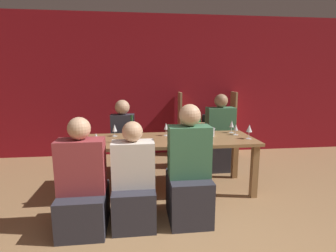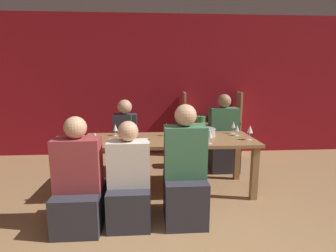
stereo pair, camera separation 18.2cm
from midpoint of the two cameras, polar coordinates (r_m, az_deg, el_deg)
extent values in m
cube|color=maroon|center=(5.21, -4.16, 8.64)|extent=(8.80, 0.06, 2.70)
cube|color=tan|center=(5.13, 1.56, 0.43)|extent=(0.04, 0.30, 1.24)
cube|color=tan|center=(5.40, 12.99, 0.66)|extent=(0.04, 0.30, 1.24)
cube|color=tan|center=(5.38, 7.27, -5.77)|extent=(1.08, 0.30, 0.04)
cylinder|color=red|center=(5.27, 2.70, -5.04)|extent=(0.19, 0.19, 0.14)
sphere|color=black|center=(5.24, 2.71, -4.17)|extent=(0.02, 0.02, 0.02)
cylinder|color=#235BAD|center=(5.31, 5.01, -5.04)|extent=(0.19, 0.19, 0.13)
sphere|color=black|center=(5.29, 5.02, -4.26)|extent=(0.02, 0.02, 0.02)
cylinder|color=#338447|center=(5.35, 7.29, -4.88)|extent=(0.18, 0.18, 0.14)
sphere|color=black|center=(5.33, 7.31, -4.05)|extent=(0.02, 0.02, 0.02)
cylinder|color=#338447|center=(5.41, 9.51, -4.95)|extent=(0.18, 0.18, 0.10)
sphere|color=black|center=(5.40, 9.53, -4.30)|extent=(0.02, 0.02, 0.02)
cylinder|color=red|center=(5.47, 11.70, -4.62)|extent=(0.19, 0.19, 0.15)
sphere|color=black|center=(5.45, 11.73, -3.76)|extent=(0.02, 0.02, 0.02)
cube|color=tan|center=(5.24, 7.42, 0.75)|extent=(1.08, 0.30, 0.04)
cylinder|color=gold|center=(5.13, 2.76, 1.63)|extent=(0.19, 0.19, 0.14)
sphere|color=black|center=(5.12, 2.77, 2.54)|extent=(0.02, 0.02, 0.02)
cylinder|color=#338447|center=(5.18, 5.12, 1.52)|extent=(0.19, 0.19, 0.11)
sphere|color=black|center=(5.17, 5.13, 2.28)|extent=(0.02, 0.02, 0.02)
cylinder|color=black|center=(5.22, 7.45, 1.69)|extent=(0.19, 0.19, 0.14)
sphere|color=black|center=(5.21, 7.47, 2.58)|extent=(0.02, 0.02, 0.02)
cylinder|color=gold|center=(5.28, 9.72, 1.51)|extent=(0.16, 0.16, 0.10)
sphere|color=black|center=(5.27, 9.74, 2.17)|extent=(0.02, 0.02, 0.02)
cube|color=olive|center=(3.47, -1.31, -3.07)|extent=(2.27, 0.83, 0.04)
cube|color=olive|center=(3.33, -19.43, -10.88)|extent=(0.08, 0.08, 0.69)
cube|color=olive|center=(3.53, 16.85, -9.49)|extent=(0.08, 0.08, 0.69)
cube|color=olive|center=(3.94, -17.37, -7.37)|extent=(0.08, 0.08, 0.69)
cube|color=olive|center=(4.11, 13.14, -6.41)|extent=(0.08, 0.08, 0.69)
cylinder|color=#B7BABC|center=(3.67, 6.33, -1.25)|extent=(0.31, 0.31, 0.10)
torus|color=#B7BABC|center=(3.66, 6.34, -0.51)|extent=(0.32, 0.32, 0.01)
cylinder|color=#1E4C23|center=(3.27, -9.44, -1.69)|extent=(0.08, 0.08, 0.23)
cone|color=#1E4C23|center=(3.24, -9.51, 0.55)|extent=(0.08, 0.08, 0.03)
cylinder|color=#1E4C23|center=(3.23, -9.54, 1.60)|extent=(0.03, 0.03, 0.09)
cylinder|color=white|center=(3.64, -1.86, -2.08)|extent=(0.07, 0.07, 0.00)
cylinder|color=white|center=(3.63, -1.87, -1.39)|extent=(0.01, 0.01, 0.09)
cone|color=white|center=(3.61, -1.88, -0.04)|extent=(0.06, 0.06, 0.09)
cylinder|color=beige|center=(3.61, -1.87, -0.39)|extent=(0.03, 0.03, 0.04)
cylinder|color=white|center=(3.69, -12.89, -2.14)|extent=(0.07, 0.07, 0.00)
cylinder|color=white|center=(3.69, -12.91, -1.62)|extent=(0.01, 0.01, 0.06)
cone|color=white|center=(3.67, -12.96, -0.41)|extent=(0.07, 0.07, 0.10)
cylinder|color=beige|center=(3.68, -12.95, -0.78)|extent=(0.04, 0.04, 0.04)
cylinder|color=white|center=(3.91, 12.32, -1.43)|extent=(0.07, 0.07, 0.00)
cylinder|color=white|center=(3.90, 12.35, -0.81)|extent=(0.01, 0.01, 0.08)
cone|color=white|center=(3.88, 12.40, 0.48)|extent=(0.06, 0.06, 0.10)
cylinder|color=beige|center=(3.89, 12.39, 0.12)|extent=(0.03, 0.03, 0.04)
cylinder|color=white|center=(3.22, -16.87, -4.24)|extent=(0.07, 0.07, 0.00)
cylinder|color=white|center=(3.21, -16.91, -3.53)|extent=(0.01, 0.01, 0.08)
cone|color=white|center=(3.19, -16.98, -2.20)|extent=(0.06, 0.06, 0.08)
cylinder|color=beige|center=(3.19, -16.96, -2.53)|extent=(0.04, 0.04, 0.03)
cylinder|color=white|center=(3.78, 13.15, -1.86)|extent=(0.07, 0.07, 0.00)
cylinder|color=white|center=(3.77, 13.17, -1.38)|extent=(0.01, 0.01, 0.06)
cone|color=white|center=(3.76, 13.21, -0.31)|extent=(0.06, 0.06, 0.08)
cylinder|color=beige|center=(3.76, 13.20, -0.62)|extent=(0.03, 0.03, 0.03)
cylinder|color=white|center=(3.21, -19.34, -4.44)|extent=(0.06, 0.06, 0.00)
cylinder|color=white|center=(3.19, -19.39, -3.66)|extent=(0.01, 0.01, 0.09)
cone|color=white|center=(3.18, -19.48, -2.12)|extent=(0.08, 0.08, 0.09)
cylinder|color=beige|center=(3.18, -19.46, -2.53)|extent=(0.04, 0.04, 0.04)
cylinder|color=white|center=(3.59, 15.77, -2.66)|extent=(0.07, 0.07, 0.00)
cylinder|color=white|center=(3.58, 15.81, -1.93)|extent=(0.01, 0.01, 0.09)
cone|color=white|center=(3.56, 15.88, -0.47)|extent=(0.08, 0.08, 0.10)
cylinder|color=maroon|center=(3.56, 15.86, -0.86)|extent=(0.04, 0.04, 0.04)
cylinder|color=white|center=(3.26, 7.72, -3.69)|extent=(0.06, 0.06, 0.00)
cylinder|color=white|center=(3.25, 7.74, -3.01)|extent=(0.01, 0.01, 0.08)
cone|color=white|center=(3.23, 7.78, -1.61)|extent=(0.07, 0.07, 0.09)
cylinder|color=maroon|center=(3.23, 7.77, -1.99)|extent=(0.04, 0.04, 0.03)
cube|color=#1E2338|center=(3.32, -12.11, -3.51)|extent=(0.11, 0.16, 0.01)
cube|color=#2D2D38|center=(2.92, -9.20, -16.41)|extent=(0.43, 0.54, 0.42)
cube|color=silver|center=(2.75, -9.48, -8.13)|extent=(0.43, 0.24, 0.47)
sphere|color=tan|center=(2.66, -9.70, -1.21)|extent=(0.21, 0.21, 0.21)
cube|color=#2D2D38|center=(4.32, -10.78, -7.03)|extent=(0.37, 0.46, 0.47)
cube|color=#2D2D38|center=(4.20, -11.01, -0.82)|extent=(0.37, 0.20, 0.49)
sphere|color=tan|center=(4.15, -11.18, 4.04)|extent=(0.23, 0.23, 0.23)
cube|color=#2D2D38|center=(2.94, 2.65, -15.30)|extent=(0.43, 0.54, 0.49)
cube|color=#3D7551|center=(2.75, 2.74, -5.56)|extent=(0.43, 0.24, 0.54)
sphere|color=tan|center=(2.67, 2.81, 2.37)|extent=(0.23, 0.23, 0.23)
cube|color=#2D2D38|center=(4.55, 9.93, -6.25)|extent=(0.46, 0.57, 0.44)
cube|color=#3D7551|center=(4.43, 10.14, 0.17)|extent=(0.46, 0.25, 0.59)
sphere|color=#9E7556|center=(4.38, 10.31, 5.43)|extent=(0.22, 0.22, 0.22)
cube|color=#2D2D38|center=(2.95, -19.55, -16.82)|extent=(0.46, 0.57, 0.40)
cube|color=#99383D|center=(2.77, -20.15, -8.18)|extent=(0.46, 0.25, 0.53)
sphere|color=tan|center=(2.68, -20.67, -0.51)|extent=(0.22, 0.22, 0.22)
camera|label=1|loc=(0.09, -91.48, -0.28)|focal=28.00mm
camera|label=2|loc=(0.09, 88.52, 0.28)|focal=28.00mm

